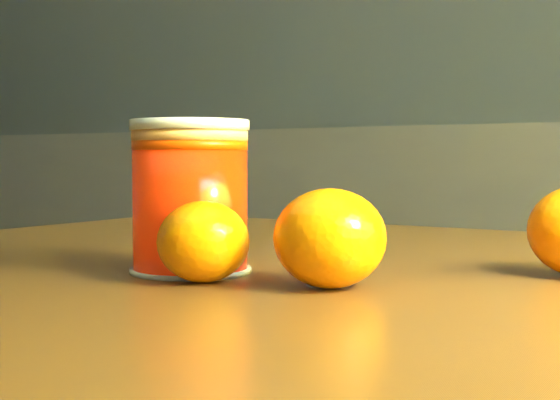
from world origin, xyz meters
The scene contains 4 objects.
kitchen_counter centered at (0.00, 1.45, 0.45)m, with size 3.15×0.60×0.90m, color #444449.
juice_glass centered at (0.68, 0.09, 0.81)m, with size 0.08×0.08×0.10m.
orange_front centered at (0.79, 0.08, 0.78)m, with size 0.07×0.07×0.06m, color orange.
orange_extra centered at (0.72, 0.06, 0.78)m, with size 0.06×0.06×0.05m, color orange.
Camera 1 is at (1.02, -0.34, 0.83)m, focal length 50.00 mm.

